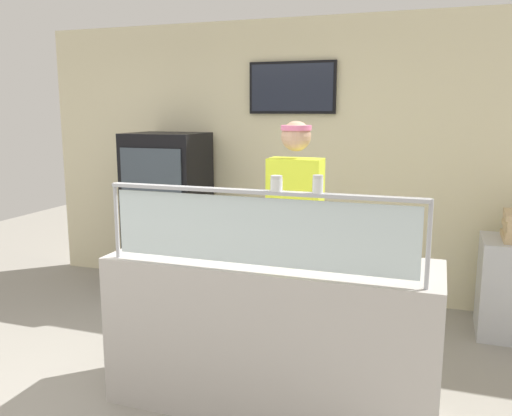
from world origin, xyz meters
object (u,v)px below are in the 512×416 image
object	(u,v)px
pizza_tray	(266,253)
pizza_server	(260,249)
worker_figure	(295,227)
pepper_flake_shaker	(318,185)
drink_fridge	(168,214)
parmesan_shaker	(276,184)

from	to	relation	value
pizza_tray	pizza_server	bearing A→B (deg)	-149.22
pizza_tray	worker_figure	xyz separation A→B (m)	(0.03, 0.59, 0.04)
pepper_flake_shaker	worker_figure	xyz separation A→B (m)	(-0.36, 0.93, -0.44)
worker_figure	drink_fridge	world-z (taller)	worker_figure
parmesan_shaker	worker_figure	bearing A→B (deg)	98.56
parmesan_shaker	drink_fridge	size ratio (longest dim) A/B	0.05
pizza_tray	pizza_server	size ratio (longest dim) A/B	1.50
pizza_server	parmesan_shaker	size ratio (longest dim) A/B	3.36
pepper_flake_shaker	worker_figure	bearing A→B (deg)	111.32
drink_fridge	parmesan_shaker	bearing A→B (deg)	-48.65
parmesan_shaker	worker_figure	world-z (taller)	worker_figure
worker_figure	pepper_flake_shaker	bearing A→B (deg)	-68.68
pepper_flake_shaker	drink_fridge	world-z (taller)	drink_fridge
pizza_server	worker_figure	xyz separation A→B (m)	(0.06, 0.61, 0.02)
pizza_server	drink_fridge	bearing A→B (deg)	124.65
pizza_server	pizza_tray	bearing A→B (deg)	22.58
parmesan_shaker	drink_fridge	distance (m)	2.71
drink_fridge	pizza_server	bearing A→B (deg)	-47.15
pepper_flake_shaker	pizza_server	bearing A→B (deg)	143.18
pizza_server	parmesan_shaker	xyz separation A→B (m)	(0.20, -0.32, 0.46)
parmesan_shaker	pepper_flake_shaker	bearing A→B (deg)	-0.00
pizza_tray	pizza_server	xyz separation A→B (m)	(-0.03, -0.02, 0.02)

